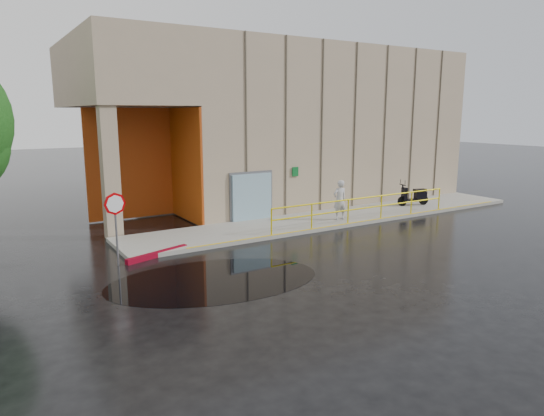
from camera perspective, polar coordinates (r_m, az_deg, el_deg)
The scene contains 9 objects.
ground at distance 16.39m, azimuth 7.26°, elevation -5.71°, with size 120.00×120.00×0.00m, color black.
sidewalk at distance 22.20m, azimuth 8.01°, elevation -1.07°, with size 20.00×3.00×0.15m, color gray.
building at distance 27.59m, azimuth 1.30°, elevation 10.04°, with size 20.00×10.17×8.00m.
guardrail at distance 21.25m, azimuth 10.90°, elevation -0.05°, with size 9.56×0.06×1.03m.
person at distance 21.22m, azimuth 7.96°, elevation 0.96°, with size 0.63×0.41×1.73m, color silver.
scooter at distance 25.31m, azimuth 16.36°, elevation 1.99°, with size 1.74×0.97×1.31m.
stop_sign at distance 15.65m, azimuth -17.95°, elevation -0.47°, with size 0.70×0.18×2.33m.
red_curb at distance 16.68m, azimuth -13.31°, elevation -5.30°, with size 2.40×0.18×0.18m, color maroon.
puddle at distance 14.17m, azimuth -6.79°, elevation -8.40°, with size 6.14×3.78×0.01m, color black.
Camera 1 is at (-9.94, -12.14, 4.72)m, focal length 32.00 mm.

